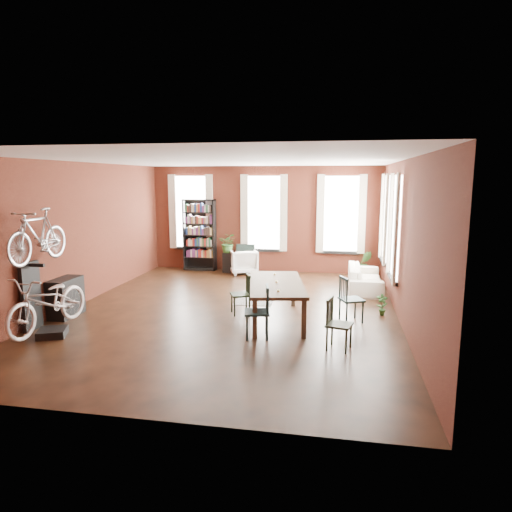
% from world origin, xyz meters
% --- Properties ---
extents(room, '(9.00, 9.04, 3.22)m').
position_xyz_m(room, '(0.25, 0.62, 2.14)').
color(room, black).
rests_on(room, ground).
extents(dining_table, '(1.45, 2.45, 0.78)m').
position_xyz_m(dining_table, '(1.06, -0.41, 0.39)').
color(dining_table, brown).
rests_on(dining_table, ground).
extents(dining_chair_a, '(0.52, 0.52, 0.95)m').
position_xyz_m(dining_chair_a, '(0.85, -1.46, 0.47)').
color(dining_chair_a, '#183336').
rests_on(dining_chair_a, ground).
extents(dining_chair_b, '(0.52, 0.52, 0.85)m').
position_xyz_m(dining_chair_b, '(0.25, -0.09, 0.42)').
color(dining_chair_b, black).
rests_on(dining_chair_b, ground).
extents(dining_chair_c, '(0.48, 0.48, 0.86)m').
position_xyz_m(dining_chair_c, '(2.31, -1.78, 0.43)').
color(dining_chair_c, '#1F2F1C').
rests_on(dining_chair_c, ground).
extents(dining_chair_d, '(0.55, 0.55, 0.91)m').
position_xyz_m(dining_chair_d, '(2.54, -0.20, 0.46)').
color(dining_chair_d, '#183336').
rests_on(dining_chair_d, ground).
extents(bookshelf, '(1.00, 0.32, 2.20)m').
position_xyz_m(bookshelf, '(-2.00, 4.30, 1.10)').
color(bookshelf, black).
rests_on(bookshelf, ground).
extents(white_armchair, '(0.98, 0.96, 0.79)m').
position_xyz_m(white_armchair, '(-0.55, 4.00, 0.40)').
color(white_armchair, white).
rests_on(white_armchair, ground).
extents(cream_sofa, '(0.61, 2.08, 0.81)m').
position_xyz_m(cream_sofa, '(2.95, 2.60, 0.41)').
color(cream_sofa, beige).
rests_on(cream_sofa, ground).
extents(striped_rug, '(0.92, 1.41, 0.01)m').
position_xyz_m(striped_rug, '(0.34, 1.22, 0.01)').
color(striped_rug, black).
rests_on(striped_rug, ground).
extents(bike_trainer, '(0.61, 0.61, 0.14)m').
position_xyz_m(bike_trainer, '(-2.81, -2.08, 0.07)').
color(bike_trainer, black).
rests_on(bike_trainer, ground).
extents(bike_wall_rack, '(0.16, 0.60, 1.30)m').
position_xyz_m(bike_wall_rack, '(-3.40, -1.80, 0.65)').
color(bike_wall_rack, black).
rests_on(bike_wall_rack, ground).
extents(console_table, '(0.40, 0.80, 0.80)m').
position_xyz_m(console_table, '(-3.28, -0.90, 0.40)').
color(console_table, black).
rests_on(console_table, ground).
extents(plant_stand, '(0.35, 0.35, 0.60)m').
position_xyz_m(plant_stand, '(-1.02, 4.09, 0.30)').
color(plant_stand, black).
rests_on(plant_stand, ground).
extents(plant_by_sofa, '(0.50, 0.80, 0.34)m').
position_xyz_m(plant_by_sofa, '(3.01, 4.22, 0.17)').
color(plant_by_sofa, '#295221').
rests_on(plant_by_sofa, ground).
extents(plant_small, '(0.28, 0.47, 0.16)m').
position_xyz_m(plant_small, '(3.19, 0.34, 0.08)').
color(plant_small, '#295C25').
rests_on(plant_small, ground).
extents(bicycle_floor, '(0.78, 1.09, 1.95)m').
position_xyz_m(bicycle_floor, '(-2.84, -2.08, 1.11)').
color(bicycle_floor, beige).
rests_on(bicycle_floor, bike_trainer).
extents(bicycle_hung, '(0.47, 1.00, 1.66)m').
position_xyz_m(bicycle_hung, '(-3.15, -1.80, 2.13)').
color(bicycle_hung, '#A5A8AD').
rests_on(bicycle_hung, bike_wall_rack).
extents(plant_on_stand, '(0.54, 0.60, 0.46)m').
position_xyz_m(plant_on_stand, '(-1.04, 4.09, 0.83)').
color(plant_on_stand, '#306026').
rests_on(plant_on_stand, plant_stand).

